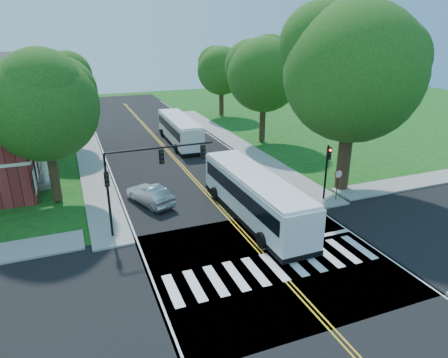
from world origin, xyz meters
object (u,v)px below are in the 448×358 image
bus_follow (179,130)px  signal_nw (144,171)px  suv (245,168)px  bus_lead (255,196)px  signal_ne (327,165)px  dark_sedan (238,161)px  hatchback (150,195)px

bus_follow → signal_nw: bearing=70.5°
suv → bus_lead: bearing=69.6°
signal_ne → dark_sedan: size_ratio=1.08×
signal_nw → signal_ne: bearing=0.0°
dark_sedan → bus_lead: bearing=92.6°
bus_lead → signal_ne: bearing=-173.9°
signal_nw → dark_sedan: signal_nw is taller
bus_follow → dark_sedan: 10.92m
signal_nw → suv: signal_nw is taller
signal_ne → suv: (-3.22, 8.06, -2.37)m
signal_ne → suv: 9.00m
signal_ne → bus_follow: bearing=106.4°
signal_nw → signal_ne: (14.06, 0.01, -1.41)m
signal_nw → bus_lead: (7.51, -0.77, -2.61)m
dark_sedan → signal_ne: bearing=127.0°
signal_nw → bus_follow: 22.27m
signal_ne → hatchback: size_ratio=0.94×
signal_ne → bus_follow: (-6.07, 20.60, -1.31)m
signal_ne → bus_lead: size_ratio=0.34×
hatchback → bus_lead: bearing=120.6°
hatchback → suv: bearing=180.0°
bus_follow → suv: (2.85, -12.54, -1.06)m
signal_ne → bus_lead: (-6.55, -0.78, -1.20)m
bus_follow → bus_lead: bearing=90.4°
hatchback → dark_sedan: 11.49m
bus_lead → dark_sedan: (3.49, 10.95, -1.16)m
bus_follow → dark_sedan: bus_follow is taller
signal_nw → bus_lead: 7.99m
signal_nw → dark_sedan: 15.45m
signal_ne → hatchback: bearing=161.3°
signal_nw → bus_lead: bearing=-5.9°
signal_nw → hatchback: size_ratio=1.53×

